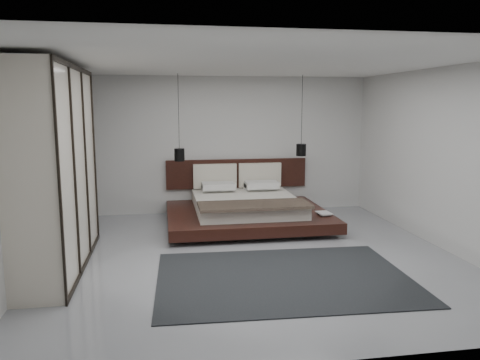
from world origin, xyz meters
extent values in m
plane|color=gray|center=(0.00, 0.00, 0.00)|extent=(6.00, 6.00, 0.00)
plane|color=white|center=(0.00, 0.00, 2.80)|extent=(6.00, 6.00, 0.00)
plane|color=beige|center=(0.00, 3.00, 1.40)|extent=(6.00, 0.00, 6.00)
plane|color=beige|center=(0.00, -3.00, 1.40)|extent=(6.00, 0.00, 6.00)
plane|color=beige|center=(-3.00, 0.00, 1.40)|extent=(0.00, 6.00, 6.00)
plane|color=beige|center=(3.00, 0.00, 1.40)|extent=(0.00, 6.00, 6.00)
cube|color=black|center=(-2.95, 2.45, 1.30)|extent=(0.05, 0.90, 2.60)
cube|color=black|center=(0.26, 1.75, 0.04)|extent=(2.31, 1.89, 0.08)
cube|color=black|center=(0.26, 1.75, 0.18)|extent=(2.94, 2.41, 0.19)
cube|color=silver|center=(0.26, 1.89, 0.39)|extent=(1.89, 2.10, 0.23)
cube|color=black|center=(0.26, 1.07, 0.53)|extent=(1.91, 0.73, 0.05)
cube|color=silver|center=(-0.18, 2.69, 0.56)|extent=(0.65, 0.42, 0.13)
cube|color=silver|center=(0.70, 2.69, 0.56)|extent=(0.65, 0.42, 0.13)
cube|color=silver|center=(-0.18, 2.55, 0.62)|extent=(0.65, 0.42, 0.13)
cube|color=silver|center=(0.70, 2.55, 0.62)|extent=(0.65, 0.42, 0.13)
cube|color=black|center=(0.26, 2.96, 0.80)|extent=(2.94, 0.08, 0.60)
cube|color=beige|center=(-0.22, 2.87, 0.77)|extent=(0.89, 0.10, 0.50)
cube|color=beige|center=(0.73, 2.87, 0.77)|extent=(0.89, 0.10, 0.50)
imported|color=#99724C|center=(1.46, 1.23, 0.29)|extent=(0.22, 0.28, 0.03)
imported|color=#99724C|center=(1.44, 1.19, 0.31)|extent=(0.25, 0.32, 0.02)
cylinder|color=black|center=(-0.95, 2.38, 2.10)|extent=(0.01, 0.01, 1.40)
cylinder|color=black|center=(-0.95, 2.38, 1.28)|extent=(0.20, 0.20, 0.24)
cylinder|color=#FFE0B2|center=(-0.95, 2.38, 1.17)|extent=(0.15, 0.15, 0.01)
cylinder|color=black|center=(1.46, 2.38, 2.13)|extent=(0.01, 0.01, 1.35)
cylinder|color=black|center=(1.46, 2.38, 1.33)|extent=(0.19, 0.19, 0.24)
cylinder|color=#FFE0B2|center=(1.46, 2.38, 1.23)|extent=(0.15, 0.15, 0.01)
cube|color=beige|center=(-2.70, -0.04, 1.37)|extent=(0.63, 2.74, 2.74)
cube|color=black|center=(-2.37, -0.04, 2.71)|extent=(0.03, 2.74, 0.06)
cube|color=black|center=(-2.37, -0.04, 0.03)|extent=(0.03, 2.74, 0.06)
cube|color=black|center=(-2.37, -1.40, 1.37)|extent=(0.03, 0.05, 2.74)
cube|color=black|center=(-2.37, -0.49, 1.37)|extent=(0.03, 0.05, 2.74)
cube|color=black|center=(-2.37, 0.42, 1.37)|extent=(0.03, 0.05, 2.74)
cube|color=black|center=(-2.37, 1.33, 1.37)|extent=(0.03, 0.05, 2.74)
cube|color=black|center=(0.24, -0.98, 0.01)|extent=(3.33, 2.44, 0.01)
camera|label=1|loc=(-1.28, -6.59, 2.22)|focal=35.00mm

